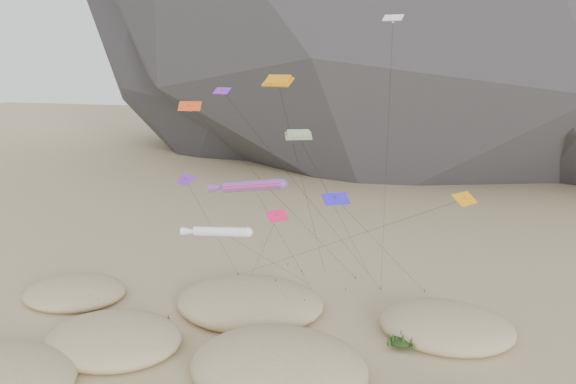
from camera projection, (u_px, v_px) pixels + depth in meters
The scene contains 8 objects.
dunes at pixel (232, 358), 46.27m from camera, with size 51.85×34.88×4.11m.
dune_grass at pixel (235, 357), 46.26m from camera, with size 40.55×30.01×1.56m.
kite_stakes at pixel (321, 280), 64.36m from camera, with size 21.46×8.01×0.30m.
rainbow_tube_kite at pixel (250, 186), 50.69m from camera, with size 7.38×10.78×14.46m.
white_tube_kite at pixel (218, 232), 49.20m from camera, with size 8.18×14.80×10.71m.
orange_parafoil at pixel (278, 83), 50.81m from camera, with size 3.56×13.04×23.43m.
multi_parafoil at pixel (300, 137), 48.71m from camera, with size 5.48×17.24×18.85m.
delta_kites at pixel (295, 161), 49.36m from camera, with size 27.86×18.79×28.53m.
Camera 1 is at (15.40, -34.93, 24.60)m, focal length 35.00 mm.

